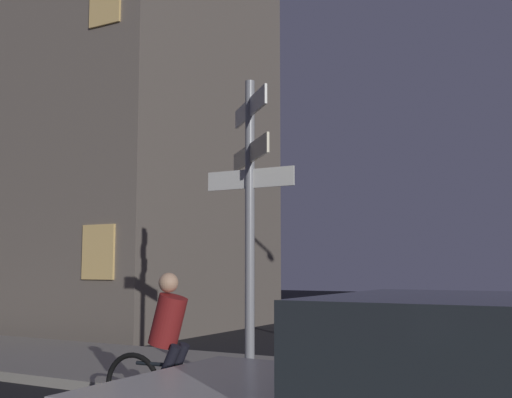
# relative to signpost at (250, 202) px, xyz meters

# --- Properties ---
(sidewalk_kerb) EXTENTS (40.00, 3.35, 0.14)m
(sidewalk_kerb) POSITION_rel_signpost_xyz_m (-0.56, 1.33, -2.41)
(sidewalk_kerb) COLOR gray
(sidewalk_kerb) RESTS_ON ground_plane
(signpost) EXTENTS (1.23, 1.12, 3.90)m
(signpost) POSITION_rel_signpost_xyz_m (0.00, 0.00, 0.00)
(signpost) COLOR gray
(signpost) RESTS_ON sidewalk_kerb
(cyclist) EXTENTS (1.82, 0.35, 1.61)m
(cyclist) POSITION_rel_signpost_xyz_m (-0.33, -1.16, -1.73)
(cyclist) COLOR black
(cyclist) RESTS_ON ground_plane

